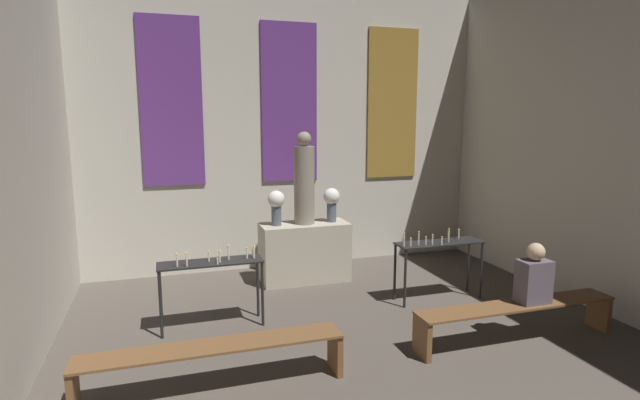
{
  "coord_description": "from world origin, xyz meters",
  "views": [
    {
      "loc": [
        -2.08,
        2.31,
        2.56
      ],
      "look_at": [
        0.0,
        8.84,
        1.42
      ],
      "focal_mm": 28.0,
      "sensor_mm": 36.0,
      "label": 1
    }
  ],
  "objects_px": {
    "candle_rack_right": "(439,251)",
    "candle_rack_left": "(211,272)",
    "statue": "(304,182)",
    "pew_back_right": "(517,313)",
    "altar": "(305,252)",
    "person_seated": "(534,277)",
    "flower_vase_right": "(332,201)",
    "pew_back_left": "(214,356)",
    "flower_vase_left": "(276,204)"
  },
  "relations": [
    {
      "from": "altar",
      "to": "person_seated",
      "type": "bearing_deg",
      "value": -56.25
    },
    {
      "from": "flower_vase_right",
      "to": "person_seated",
      "type": "bearing_deg",
      "value": -62.88
    },
    {
      "from": "candle_rack_left",
      "to": "pew_back_right",
      "type": "xyz_separation_m",
      "value": [
        3.28,
        -1.49,
        -0.35
      ]
    },
    {
      "from": "statue",
      "to": "candle_rack_right",
      "type": "distance_m",
      "value": 2.26
    },
    {
      "from": "pew_back_left",
      "to": "person_seated",
      "type": "xyz_separation_m",
      "value": [
        3.62,
        0.0,
        0.42
      ]
    },
    {
      "from": "statue",
      "to": "pew_back_right",
      "type": "relative_size",
      "value": 0.57
    },
    {
      "from": "candle_rack_left",
      "to": "pew_back_left",
      "type": "xyz_separation_m",
      "value": [
        -0.14,
        -1.49,
        -0.35
      ]
    },
    {
      "from": "flower_vase_left",
      "to": "candle_rack_right",
      "type": "height_order",
      "value": "flower_vase_left"
    },
    {
      "from": "statue",
      "to": "flower_vase_left",
      "type": "bearing_deg",
      "value": 180.0
    },
    {
      "from": "flower_vase_left",
      "to": "flower_vase_right",
      "type": "xyz_separation_m",
      "value": [
        0.89,
        0.0,
        0.0
      ]
    },
    {
      "from": "pew_back_left",
      "to": "pew_back_right",
      "type": "bearing_deg",
      "value": 0.0
    },
    {
      "from": "altar",
      "to": "flower_vase_left",
      "type": "xyz_separation_m",
      "value": [
        -0.45,
        0.0,
        0.79
      ]
    },
    {
      "from": "flower_vase_left",
      "to": "pew_back_left",
      "type": "xyz_separation_m",
      "value": [
        -1.26,
        -2.86,
        -0.91
      ]
    },
    {
      "from": "candle_rack_left",
      "to": "pew_back_right",
      "type": "distance_m",
      "value": 3.62
    },
    {
      "from": "statue",
      "to": "candle_rack_right",
      "type": "relative_size",
      "value": 1.13
    },
    {
      "from": "statue",
      "to": "altar",
      "type": "bearing_deg",
      "value": 0.0
    },
    {
      "from": "statue",
      "to": "candle_rack_left",
      "type": "bearing_deg",
      "value": -138.88
    },
    {
      "from": "altar",
      "to": "flower_vase_left",
      "type": "bearing_deg",
      "value": 180.0
    },
    {
      "from": "flower_vase_right",
      "to": "statue",
      "type": "bearing_deg",
      "value": 180.0
    },
    {
      "from": "statue",
      "to": "flower_vase_left",
      "type": "height_order",
      "value": "statue"
    },
    {
      "from": "candle_rack_right",
      "to": "flower_vase_left",
      "type": "bearing_deg",
      "value": 145.77
    },
    {
      "from": "flower_vase_left",
      "to": "pew_back_right",
      "type": "height_order",
      "value": "flower_vase_left"
    },
    {
      "from": "altar",
      "to": "pew_back_left",
      "type": "bearing_deg",
      "value": -120.81
    },
    {
      "from": "flower_vase_right",
      "to": "pew_back_left",
      "type": "distance_m",
      "value": 3.69
    },
    {
      "from": "statue",
      "to": "pew_back_right",
      "type": "distance_m",
      "value": 3.55
    },
    {
      "from": "flower_vase_left",
      "to": "flower_vase_right",
      "type": "distance_m",
      "value": 0.89
    },
    {
      "from": "pew_back_right",
      "to": "pew_back_left",
      "type": "bearing_deg",
      "value": 180.0
    },
    {
      "from": "flower_vase_right",
      "to": "person_seated",
      "type": "relative_size",
      "value": 0.77
    },
    {
      "from": "altar",
      "to": "candle_rack_left",
      "type": "height_order",
      "value": "candle_rack_left"
    },
    {
      "from": "altar",
      "to": "person_seated",
      "type": "relative_size",
      "value": 1.96
    },
    {
      "from": "flower_vase_left",
      "to": "altar",
      "type": "bearing_deg",
      "value": 0.0
    },
    {
      "from": "statue",
      "to": "candle_rack_left",
      "type": "height_order",
      "value": "statue"
    },
    {
      "from": "statue",
      "to": "candle_rack_left",
      "type": "relative_size",
      "value": 1.13
    },
    {
      "from": "pew_back_right",
      "to": "person_seated",
      "type": "bearing_deg",
      "value": 0.0
    },
    {
      "from": "candle_rack_right",
      "to": "flower_vase_right",
      "type": "bearing_deg",
      "value": 129.32
    },
    {
      "from": "candle_rack_right",
      "to": "candle_rack_left",
      "type": "bearing_deg",
      "value": 179.99
    },
    {
      "from": "statue",
      "to": "flower_vase_right",
      "type": "bearing_deg",
      "value": 0.0
    },
    {
      "from": "pew_back_left",
      "to": "person_seated",
      "type": "height_order",
      "value": "person_seated"
    },
    {
      "from": "flower_vase_right",
      "to": "person_seated",
      "type": "distance_m",
      "value": 3.25
    },
    {
      "from": "statue",
      "to": "candle_rack_right",
      "type": "height_order",
      "value": "statue"
    },
    {
      "from": "candle_rack_left",
      "to": "person_seated",
      "type": "relative_size",
      "value": 1.8
    },
    {
      "from": "altar",
      "to": "pew_back_right",
      "type": "relative_size",
      "value": 0.55
    },
    {
      "from": "candle_rack_left",
      "to": "person_seated",
      "type": "distance_m",
      "value": 3.79
    },
    {
      "from": "statue",
      "to": "candle_rack_left",
      "type": "distance_m",
      "value": 2.26
    },
    {
      "from": "altar",
      "to": "statue",
      "type": "bearing_deg",
      "value": 0.0
    },
    {
      "from": "person_seated",
      "to": "pew_back_left",
      "type": "bearing_deg",
      "value": 180.0
    },
    {
      "from": "pew_back_left",
      "to": "pew_back_right",
      "type": "height_order",
      "value": "same"
    },
    {
      "from": "pew_back_right",
      "to": "person_seated",
      "type": "xyz_separation_m",
      "value": [
        0.21,
        0.0,
        0.42
      ]
    },
    {
      "from": "candle_rack_left",
      "to": "candle_rack_right",
      "type": "height_order",
      "value": "candle_rack_right"
    },
    {
      "from": "person_seated",
      "to": "statue",
      "type": "bearing_deg",
      "value": 123.75
    }
  ]
}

